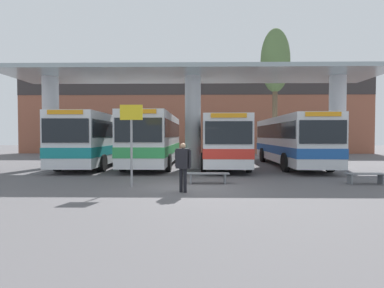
# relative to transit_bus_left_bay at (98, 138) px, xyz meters

# --- Properties ---
(ground_plane) EXTENTS (100.00, 100.00, 0.00)m
(ground_plane) POSITION_rel_transit_bus_left_bay_xyz_m (6.40, -8.20, -1.86)
(ground_plane) COLOR #565456
(townhouse_backdrop) EXTENTS (40.00, 0.58, 8.66)m
(townhouse_backdrop) POSITION_rel_transit_bus_left_bay_xyz_m (6.40, 13.84, 3.19)
(townhouse_backdrop) COLOR brown
(townhouse_backdrop) RESTS_ON ground_plane
(station_canopy) EXTENTS (22.93, 5.21, 5.97)m
(station_canopy) POSITION_rel_transit_bus_left_bay_xyz_m (6.40, -1.20, 2.88)
(station_canopy) COLOR silver
(station_canopy) RESTS_ON ground_plane
(transit_bus_left_bay) EXTENTS (2.92, 10.16, 3.36)m
(transit_bus_left_bay) POSITION_rel_transit_bus_left_bay_xyz_m (0.00, 0.00, 0.00)
(transit_bus_left_bay) COLOR silver
(transit_bus_left_bay) RESTS_ON ground_plane
(transit_bus_center_bay) EXTENTS (2.95, 10.40, 3.39)m
(transit_bus_center_bay) POSITION_rel_transit_bus_left_bay_xyz_m (3.80, 0.08, 0.02)
(transit_bus_center_bay) COLOR silver
(transit_bus_center_bay) RESTS_ON ground_plane
(transit_bus_right_bay) EXTENTS (3.02, 10.29, 3.17)m
(transit_bus_right_bay) POSITION_rel_transit_bus_left_bay_xyz_m (8.38, -0.18, -0.08)
(transit_bus_right_bay) COLOR silver
(transit_bus_right_bay) RESTS_ON ground_plane
(transit_bus_far_right_bay) EXTENTS (2.90, 11.08, 3.22)m
(transit_bus_far_right_bay) POSITION_rel_transit_bus_left_bay_xyz_m (12.91, 0.22, -0.05)
(transit_bus_far_right_bay) COLOR silver
(transit_bus_far_right_bay) RESTS_ON ground_plane
(waiting_bench_near_pillar) EXTENTS (1.80, 0.44, 0.46)m
(waiting_bench_near_pillar) POSITION_rel_transit_bus_left_bay_xyz_m (7.13, -7.29, -1.52)
(waiting_bench_near_pillar) COLOR slate
(waiting_bench_near_pillar) RESTS_ON ground_plane
(waiting_bench_mid_platform) EXTENTS (1.62, 0.44, 0.46)m
(waiting_bench_mid_platform) POSITION_rel_transit_bus_left_bay_xyz_m (13.74, -7.29, -1.52)
(waiting_bench_mid_platform) COLOR slate
(waiting_bench_mid_platform) RESTS_ON ground_plane
(info_sign_platform) EXTENTS (0.90, 0.09, 3.27)m
(info_sign_platform) POSITION_rel_transit_bus_left_bay_xyz_m (4.05, -8.04, 0.45)
(info_sign_platform) COLOR gray
(info_sign_platform) RESTS_ON ground_plane
(pedestrian_waiting) EXTENTS (0.63, 0.44, 1.78)m
(pedestrian_waiting) POSITION_rel_transit_bus_left_bay_xyz_m (6.16, -9.23, -0.78)
(pedestrian_waiting) COLOR black
(pedestrian_waiting) RESTS_ON ground_plane
(poplar_tree_behind_left) EXTENTS (2.43, 2.43, 11.05)m
(poplar_tree_behind_left) POSITION_rel_transit_bus_left_bay_xyz_m (13.27, 5.60, 6.33)
(poplar_tree_behind_left) COLOR brown
(poplar_tree_behind_left) RESTS_ON ground_plane
(parked_car_street) EXTENTS (4.40, 2.01, 2.19)m
(parked_car_street) POSITION_rel_transit_bus_left_bay_xyz_m (-4.36, 11.18, -0.81)
(parked_car_street) COLOR navy
(parked_car_street) RESTS_ON ground_plane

